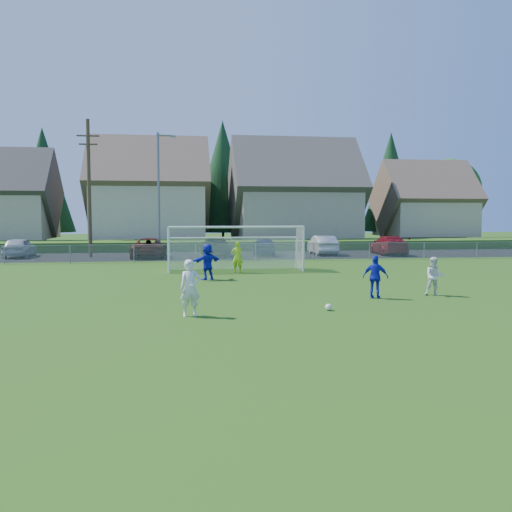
# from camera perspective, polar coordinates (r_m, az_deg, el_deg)

# --- Properties ---
(ground) EXTENTS (160.00, 160.00, 0.00)m
(ground) POSITION_cam_1_polar(r_m,az_deg,el_deg) (14.59, 4.57, -7.83)
(ground) COLOR #193D0C
(ground) RESTS_ON ground
(asphalt_lot) EXTENTS (60.00, 60.00, 0.00)m
(asphalt_lot) POSITION_cam_1_polar(r_m,az_deg,el_deg) (41.64, -3.87, 0.07)
(asphalt_lot) COLOR black
(asphalt_lot) RESTS_ON ground
(grass_embankment) EXTENTS (70.00, 6.00, 0.80)m
(grass_embankment) POSITION_cam_1_polar(r_m,az_deg,el_deg) (49.08, -4.54, 1.16)
(grass_embankment) COLOR #1E420F
(grass_embankment) RESTS_ON ground
(soccer_ball) EXTENTS (0.22, 0.22, 0.22)m
(soccer_ball) POSITION_cam_1_polar(r_m,az_deg,el_deg) (17.67, 7.64, -5.36)
(soccer_ball) COLOR white
(soccer_ball) RESTS_ON ground
(player_white_a) EXTENTS (0.70, 0.52, 1.73)m
(player_white_a) POSITION_cam_1_polar(r_m,az_deg,el_deg) (16.55, -6.94, -3.36)
(player_white_a) COLOR white
(player_white_a) RESTS_ON ground
(player_white_b) EXTENTS (0.85, 0.75, 1.48)m
(player_white_b) POSITION_cam_1_polar(r_m,az_deg,el_deg) (21.74, 18.27, -2.06)
(player_white_b) COLOR white
(player_white_b) RESTS_ON ground
(player_blue_a) EXTENTS (1.00, 0.81, 1.59)m
(player_blue_a) POSITION_cam_1_polar(r_m,az_deg,el_deg) (20.45, 12.47, -2.17)
(player_blue_a) COLOR #131DBA
(player_blue_a) RESTS_ON ground
(player_blue_b) EXTENTS (1.60, 1.32, 1.72)m
(player_blue_b) POSITION_cam_1_polar(r_m,az_deg,el_deg) (25.88, -5.13, -0.61)
(player_blue_b) COLOR #131DBA
(player_blue_b) RESTS_ON ground
(goalkeeper) EXTENTS (0.69, 0.54, 1.68)m
(goalkeeper) POSITION_cam_1_polar(r_m,az_deg,el_deg) (28.94, -1.98, -0.11)
(goalkeeper) COLOR #B6EC1B
(goalkeeper) RESTS_ON ground
(car_a) EXTENTS (1.80, 4.30, 1.45)m
(car_a) POSITION_cam_1_polar(r_m,az_deg,el_deg) (43.31, -23.65, 0.83)
(car_a) COLOR #AFB1B7
(car_a) RESTS_ON ground
(car_c) EXTENTS (2.45, 5.15, 1.42)m
(car_c) POSITION_cam_1_polar(r_m,az_deg,el_deg) (40.24, -11.20, 0.85)
(car_c) COLOR #4C0A08
(car_c) RESTS_ON ground
(car_d) EXTENTS (2.07, 5.03, 1.46)m
(car_d) POSITION_cam_1_polar(r_m,az_deg,el_deg) (40.81, -4.29, 1.00)
(car_d) COLOR black
(car_d) RESTS_ON ground
(car_e) EXTENTS (2.09, 4.26, 1.40)m
(car_e) POSITION_cam_1_polar(r_m,az_deg,el_deg) (41.56, 0.86, 1.03)
(car_e) COLOR #1A164E
(car_e) RESTS_ON ground
(car_f) EXTENTS (1.71, 4.52, 1.47)m
(car_f) POSITION_cam_1_polar(r_m,az_deg,el_deg) (42.84, 7.01, 1.14)
(car_f) COLOR #BABABA
(car_f) RESTS_ON ground
(car_g) EXTENTS (2.60, 5.29, 1.48)m
(car_g) POSITION_cam_1_polar(r_m,az_deg,el_deg) (43.73, 13.77, 1.12)
(car_g) COLOR maroon
(car_g) RESTS_ON ground
(soccer_goal) EXTENTS (7.42, 1.90, 2.50)m
(soccer_goal) POSITION_cam_1_polar(r_m,az_deg,el_deg) (30.16, -2.20, 1.56)
(soccer_goal) COLOR white
(soccer_goal) RESTS_ON ground
(chainlink_fence) EXTENTS (52.06, 0.06, 1.20)m
(chainlink_fence) POSITION_cam_1_polar(r_m,az_deg,el_deg) (36.13, -3.20, 0.42)
(chainlink_fence) COLOR gray
(chainlink_fence) RESTS_ON ground
(streetlight) EXTENTS (1.38, 0.18, 9.00)m
(streetlight) POSITION_cam_1_polar(r_m,az_deg,el_deg) (39.97, -10.15, 6.77)
(streetlight) COLOR slate
(streetlight) RESTS_ON ground
(utility_pole) EXTENTS (1.60, 0.26, 10.00)m
(utility_pole) POSITION_cam_1_polar(r_m,az_deg,el_deg) (41.45, -17.16, 6.98)
(utility_pole) COLOR #473321
(utility_pole) RESTS_ON ground
(houses_row) EXTENTS (53.90, 11.45, 13.27)m
(houses_row) POSITION_cam_1_polar(r_m,az_deg,el_deg) (56.77, -3.07, 8.59)
(houses_row) COLOR tan
(houses_row) RESTS_ON ground
(tree_row) EXTENTS (65.98, 12.36, 13.80)m
(tree_row) POSITION_cam_1_polar(r_m,az_deg,el_deg) (62.90, -4.45, 7.78)
(tree_row) COLOR #382616
(tree_row) RESTS_ON ground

